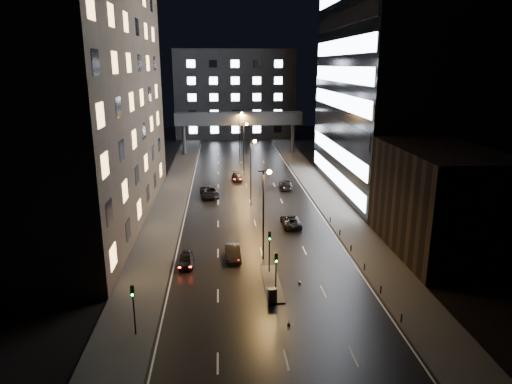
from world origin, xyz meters
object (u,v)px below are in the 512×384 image
car_toward_b (286,184)px  car_away_a (186,259)px  utility_cabinet (272,295)px  car_away_b (233,252)px  car_away_c (209,192)px  car_away_d (237,177)px  car_toward_a (291,221)px

car_toward_b → car_away_a: bearing=67.6°
utility_cabinet → car_away_a: bearing=123.4°
car_away_b → car_toward_b: bearing=68.2°
car_away_c → car_away_d: bearing=58.2°
car_away_c → car_away_d: size_ratio=1.33×
car_away_c → utility_cabinet: bearing=-87.2°
car_toward_b → utility_cabinet: 39.71m
car_away_c → utility_cabinet: 35.34m
car_away_a → car_away_c: car_away_c is taller
car_away_c → car_toward_a: car_away_c is taller
car_away_a → utility_cabinet: 12.06m
car_away_d → car_toward_a: car_toward_a is taller
utility_cabinet → car_away_b: bearing=98.1°
car_away_a → utility_cabinet: (8.28, -8.78, 0.11)m
car_away_a → car_toward_a: 17.24m
car_away_b → car_toward_a: 12.83m
car_away_a → car_away_d: (6.88, 36.82, -0.03)m
car_away_b → car_away_c: car_away_c is taller
car_away_a → car_toward_b: size_ratio=0.75×
car_away_c → car_toward_a: 18.44m
car_away_a → car_away_b: car_away_b is taller
utility_cabinet → car_away_c: bearing=90.3°
car_away_b → car_toward_a: car_away_b is taller
car_away_c → car_away_d: car_away_c is taller
car_toward_a → car_toward_b: size_ratio=0.96×
car_away_a → car_away_c: bearing=85.5°
car_away_b → car_away_c: size_ratio=0.77×
car_away_d → utility_cabinet: (1.40, -45.59, 0.14)m
car_away_a → car_away_b: 5.18m
car_away_c → car_toward_b: (13.14, 4.34, -0.06)m
car_away_a → car_toward_a: size_ratio=0.78×
car_away_d → car_away_b: bearing=-96.5°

